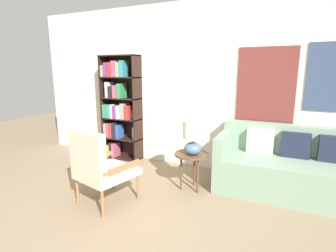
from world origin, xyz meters
name	(u,v)px	position (x,y,z in m)	size (l,w,h in m)	color
ground_plane	(132,227)	(0.00, 0.00, 0.00)	(14.00, 14.00, 0.00)	#847056
wall_back	(200,87)	(0.05, 2.03, 1.35)	(6.40, 0.08, 2.70)	silver
bookshelf	(118,108)	(-1.44, 1.84, 0.96)	(0.72, 0.30, 1.89)	black
armchair	(98,165)	(-0.61, 0.24, 0.53)	(0.71, 0.76, 0.96)	olive
couch	(293,169)	(1.52, 1.58, 0.34)	(1.96, 0.84, 0.88)	gray
side_table	(191,158)	(0.25, 1.12, 0.46)	(0.46, 0.46, 0.52)	brown
table_lamp	(193,136)	(0.28, 1.09, 0.78)	(0.27, 0.27, 0.46)	slate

